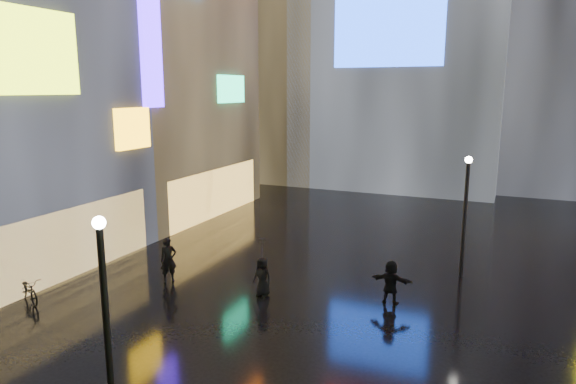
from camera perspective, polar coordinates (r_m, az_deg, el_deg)
The scene contains 10 objects.
ground at distance 23.36m, azimuth 7.96°, elevation -8.52°, with size 140.00×140.00×0.00m, color black.
building_left_far at distance 34.98m, azimuth -15.61°, elevation 16.01°, with size 10.28×12.00×22.00m.
tower_flank_left at distance 47.80m, azimuth -1.05°, elevation 17.47°, with size 10.00×10.00×26.00m, color black.
lamp_near at distance 12.55m, azimuth -19.60°, elevation -12.57°, with size 0.30×0.30×5.20m.
lamp_far at distance 22.74m, azimuth 19.09°, elevation -1.86°, with size 0.30×0.30×5.20m.
pedestrian_4 at distance 20.15m, azimuth -2.86°, elevation -9.38°, with size 0.75×0.49×1.53m, color black.
pedestrian_5 at distance 19.76m, azimuth 11.35°, elevation -9.82°, with size 1.55×0.49×1.67m, color black.
pedestrian_6 at distance 22.04m, azimuth -13.14°, elevation -7.36°, with size 0.68×0.45×1.87m, color black.
umbrella_2 at distance 19.77m, azimuth -2.90°, elevation -6.22°, with size 0.87×0.88×0.80m, color black.
bicycle at distance 21.98m, azimuth -26.86°, elevation -9.65°, with size 0.63×1.82×0.95m, color black.
Camera 1 is at (5.77, -1.22, 7.89)m, focal length 32.00 mm.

